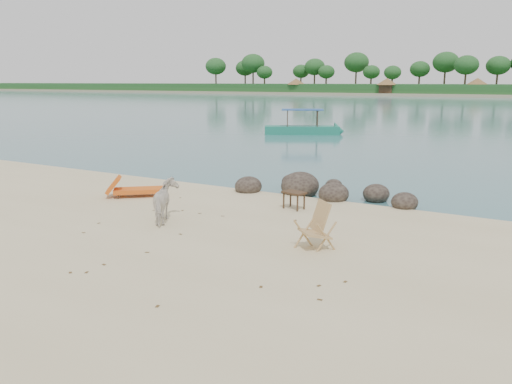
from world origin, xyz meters
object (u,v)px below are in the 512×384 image
at_px(cow, 166,202).
at_px(deck_chair, 315,228).
at_px(side_table, 294,201).
at_px(boat_near, 302,113).
at_px(boulders, 316,190).
at_px(lounge_chair, 139,188).

height_order(cow, deck_chair, cow).
distance_m(side_table, boat_near, 22.98).
bearing_deg(deck_chair, boulders, 154.60).
bearing_deg(boat_near, side_table, -91.85).
bearing_deg(lounge_chair, boat_near, 60.46).
bearing_deg(boat_near, cow, -99.87).
bearing_deg(lounge_chair, cow, -74.67).
distance_m(side_table, lounge_chair, 5.43).
relative_size(side_table, boat_near, 0.11).
relative_size(cow, boat_near, 0.22).
height_order(lounge_chair, boat_near, boat_near).
distance_m(cow, lounge_chair, 3.51).
relative_size(cow, deck_chair, 1.30).
xyz_separation_m(boulders, lounge_chair, (-5.13, -3.22, 0.12)).
distance_m(boulders, boat_near, 20.89).
height_order(side_table, lounge_chair, lounge_chair).
height_order(side_table, boat_near, boat_near).
relative_size(lounge_chair, deck_chair, 1.90).
relative_size(side_table, lounge_chair, 0.33).
height_order(cow, side_table, cow).
bearing_deg(cow, lounge_chair, -68.43).
xyz_separation_m(lounge_chair, boat_near, (-3.84, 22.04, 1.21)).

